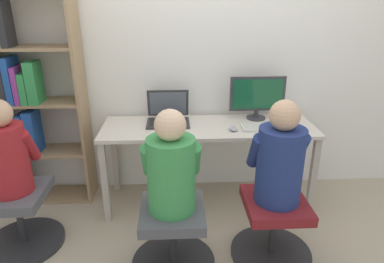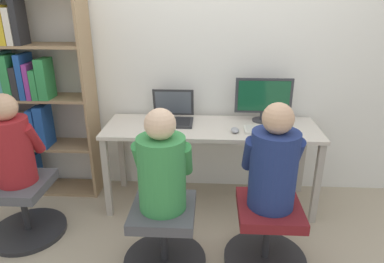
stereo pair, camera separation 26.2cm
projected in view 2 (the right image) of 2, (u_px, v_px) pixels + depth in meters
ground_plane at (209, 220)px, 2.83m from camera, size 14.00×14.00×0.00m
wall_back at (213, 50)px, 2.94m from camera, size 10.00×0.05×2.60m
desk at (211, 136)px, 2.86m from camera, size 1.76×0.57×0.73m
desktop_monitor at (263, 99)px, 2.88m from camera, size 0.48×0.16×0.37m
laptop at (172, 116)px, 2.92m from camera, size 0.36×0.31×0.26m
keyboard at (269, 130)px, 2.72m from camera, size 0.39×0.16×0.03m
computer_mouse_by_keyboard at (235, 130)px, 2.71m from camera, size 0.06×0.11×0.03m
office_chair_left at (267, 233)px, 2.32m from camera, size 0.57×0.57×0.46m
office_chair_right at (164, 235)px, 2.30m from camera, size 0.57×0.57×0.46m
person_at_monitor at (274, 163)px, 2.13m from camera, size 0.37×0.33×0.69m
person_at_laptop at (162, 166)px, 2.11m from camera, size 0.37×0.33×0.66m
bookshelf at (28, 99)px, 2.97m from camera, size 0.86×0.30×1.81m
office_chair_side at (24, 208)px, 2.60m from camera, size 0.57×0.57×0.46m
person_near_shelf at (11, 144)px, 2.42m from camera, size 0.34×0.31×0.67m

